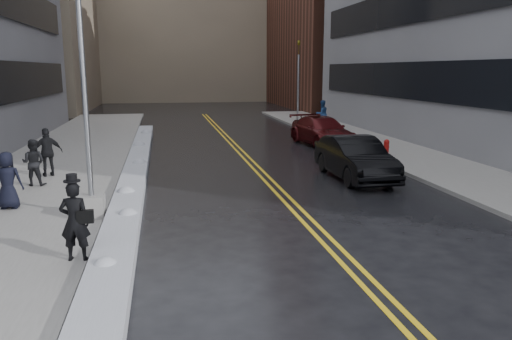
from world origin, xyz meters
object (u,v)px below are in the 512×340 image
pedestrian_c (7,180)px  pedestrian_east (322,114)px  traffic_signal (298,79)px  pedestrian_fedora (75,221)px  lamppost (87,130)px  car_black (355,158)px  fire_hydrant (386,146)px  pedestrian_d (48,152)px  car_maroon (322,131)px  pedestrian_b (33,163)px

pedestrian_c → pedestrian_east: pedestrian_east is taller
traffic_signal → pedestrian_c: (-14.26, -20.69, -2.42)m
pedestrian_fedora → pedestrian_c: size_ratio=1.02×
lamppost → car_black: bearing=23.1°
traffic_signal → car_black: 18.52m
car_black → pedestrian_fedora: bearing=-142.4°
fire_hydrant → car_black: 5.24m
pedestrian_d → car_maroon: 14.48m
fire_hydrant → car_maroon: bearing=111.1°
pedestrian_c → car_black: (11.55, 2.56, -0.18)m
lamppost → pedestrian_b: size_ratio=4.74×
pedestrian_east → fire_hydrant: bearing=74.2°
car_black → traffic_signal: bearing=80.8°
lamppost → traffic_signal: lamppost is taller
fire_hydrant → traffic_signal: bearing=92.0°
pedestrian_b → car_black: bearing=-172.9°
pedestrian_fedora → pedestrian_d: 9.38m
pedestrian_d → pedestrian_east: (15.14, 13.57, 0.02)m
pedestrian_b → pedestrian_c: pedestrian_c is taller
pedestrian_east → car_black: bearing=63.3°
traffic_signal → car_black: bearing=-98.5°
lamppost → pedestrian_fedora: lamppost is taller
lamppost → pedestrian_east: (12.83, 19.42, -1.45)m
lamppost → pedestrian_fedora: bearing=-88.2°
pedestrian_fedora → pedestrian_c: pedestrian_fedora is taller
traffic_signal → pedestrian_b: (-14.25, -17.72, -2.45)m
pedestrian_c → traffic_signal: bearing=-120.3°
pedestrian_c → pedestrian_d: pedestrian_d is taller
pedestrian_c → car_maroon: (13.04, 11.14, -0.20)m
pedestrian_c → car_black: size_ratio=0.34×
lamppost → fire_hydrant: 14.81m
lamppost → car_maroon: (10.58, 12.45, -1.76)m
car_maroon → pedestrian_b: bearing=-154.6°
pedestrian_east → pedestrian_fedora: bearing=47.5°
car_maroon → car_black: bearing=-106.6°
lamppost → pedestrian_fedora: (0.10, -3.22, -1.54)m
pedestrian_b → pedestrian_c: size_ratio=0.97×
pedestrian_east → pedestrian_d: bearing=28.7°
lamppost → pedestrian_b: 5.18m
lamppost → pedestrian_d: lamppost is taller
pedestrian_b → pedestrian_east: 21.52m
pedestrian_fedora → pedestrian_c: bearing=-54.3°
pedestrian_b → car_black: 11.54m
fire_hydrant → pedestrian_fedora: pedestrian_fedora is taller
fire_hydrant → pedestrian_b: 15.22m
car_black → pedestrian_east: bearing=75.7°
pedestrian_fedora → fire_hydrant: bearing=-131.2°
pedestrian_fedora → pedestrian_east: size_ratio=0.91×
pedestrian_b → pedestrian_east: pedestrian_east is taller
pedestrian_fedora → pedestrian_d: (-2.40, 9.07, 0.06)m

